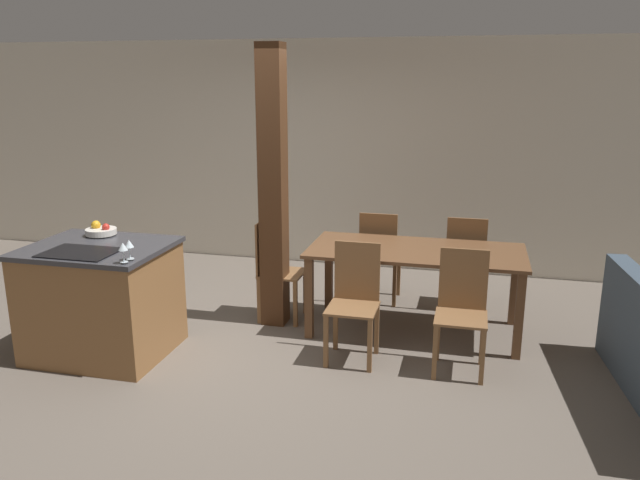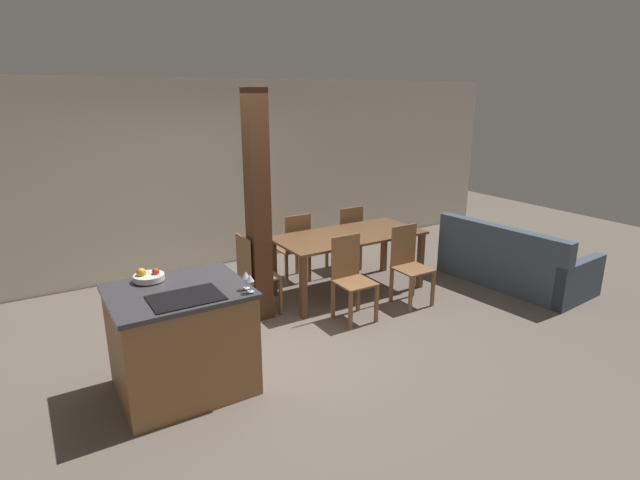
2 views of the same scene
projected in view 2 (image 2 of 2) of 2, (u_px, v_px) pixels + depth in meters
ground_plane at (282, 339)px, 5.28m from camera, size 16.00×16.00×0.00m
wall_back at (193, 177)px, 7.08m from camera, size 11.20×0.08×2.70m
kitchen_island at (182, 339)px, 4.28m from camera, size 1.12×0.94×0.95m
fruit_bowl at (148, 276)px, 4.31m from camera, size 0.26×0.26×0.11m
wine_glass_near at (250, 279)px, 4.03m from camera, size 0.07×0.07×0.15m
wine_glass_middle at (246, 276)px, 4.10m from camera, size 0.07×0.07×0.15m
dining_table at (349, 242)px, 6.36m from camera, size 1.91×0.90×0.78m
dining_chair_near_left at (351, 277)px, 5.64m from camera, size 0.40×0.40×0.96m
dining_chair_near_right at (409, 264)px, 6.07m from camera, size 0.40×0.40×0.96m
dining_chair_far_left at (294, 247)px, 6.74m from camera, size 0.40×0.40×0.96m
dining_chair_far_right at (347, 237)px, 7.17m from camera, size 0.40×0.40×0.96m
dining_chair_head_end at (253, 274)px, 5.74m from camera, size 0.40×0.40×0.96m
couch at (513, 264)px, 6.76m from camera, size 1.12×1.97×0.85m
timber_post at (258, 209)px, 5.45m from camera, size 0.22×0.22×2.56m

